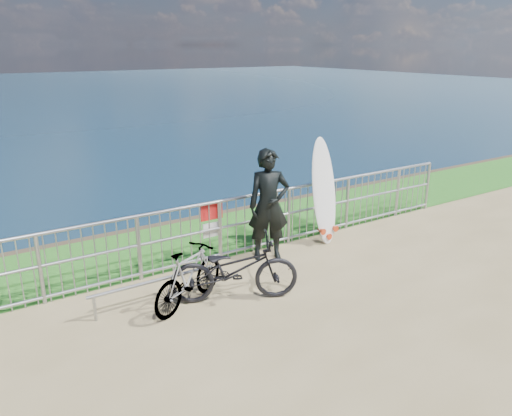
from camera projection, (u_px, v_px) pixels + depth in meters
grass_strip at (217, 235)px, 10.14m from camera, size 120.00×120.00×0.00m
railing at (245, 224)px, 9.09m from camera, size 10.06×0.10×1.13m
surfer at (269, 205)px, 8.78m from camera, size 0.86×0.72×2.00m
surfboard at (324, 195)px, 9.56m from camera, size 0.55×0.49×2.06m
bicycle_near at (234, 269)px, 7.43m from camera, size 2.02×1.39×1.01m
bicycle_far at (189, 277)px, 7.30m from camera, size 1.54×1.05×0.91m
bike_rack at (154, 284)px, 7.35m from camera, size 1.95×0.05×0.40m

